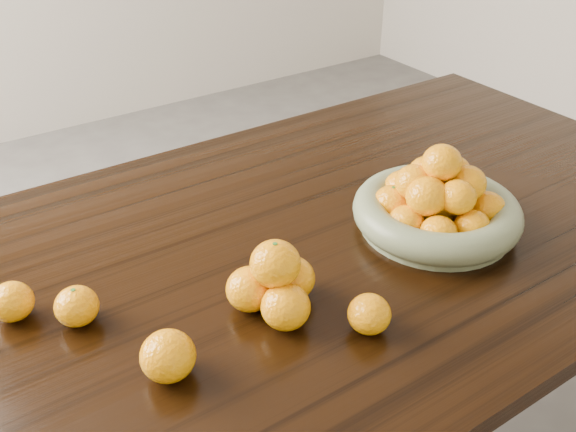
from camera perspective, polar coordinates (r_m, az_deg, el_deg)
dining_table at (r=1.27m, az=-0.95°, el=-6.22°), size 2.00×1.00×0.75m
fruit_bowl at (r=1.29m, az=13.10°, el=0.94°), size 0.33×0.33×0.18m
orange_pyramid at (r=1.05m, az=-1.11°, el=-6.06°), size 0.15×0.15×0.13m
loose_orange_0 at (r=1.09m, az=-18.27°, el=-7.62°), size 0.07×0.07×0.07m
loose_orange_1 at (r=0.96m, az=-10.63°, el=-12.13°), size 0.08×0.08×0.08m
loose_orange_2 at (r=1.03m, az=7.23°, el=-8.64°), size 0.07×0.07×0.06m
loose_orange_3 at (r=1.14m, az=-23.35°, el=-7.00°), size 0.07×0.07×0.07m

